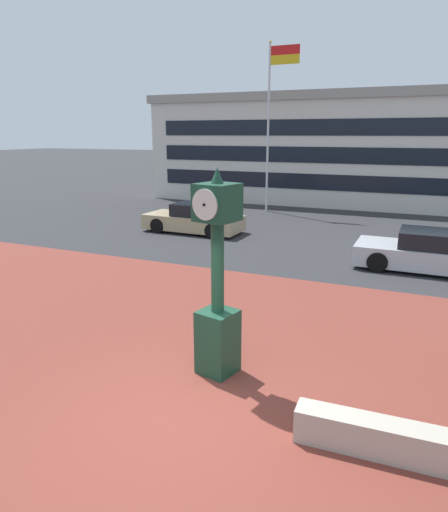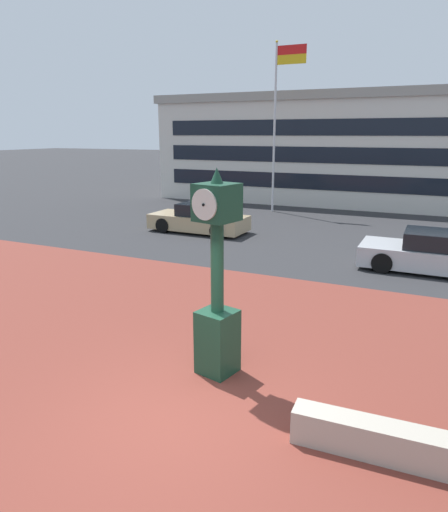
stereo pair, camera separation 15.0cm
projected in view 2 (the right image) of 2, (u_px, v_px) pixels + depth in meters
ground_plane at (178, 418)px, 7.00m from camera, size 200.00×200.00×0.00m
plaza_brick_paving at (224, 367)px, 8.52m from camera, size 44.00×11.46×0.01m
planter_wall at (413, 449)px, 5.95m from camera, size 3.21×0.52×0.50m
street_clock at (217, 289)px, 7.96m from camera, size 0.75×0.78×3.70m
car_street_near at (430, 253)px, 14.37m from camera, size 4.12×1.99×1.28m
car_street_mid at (200, 219)px, 20.07m from camera, size 4.36×1.93×1.28m
flagpole_primary at (278, 114)px, 24.19m from camera, size 1.65×0.14×8.86m
civic_building at (346, 147)px, 32.68m from camera, size 21.96×16.03×6.58m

